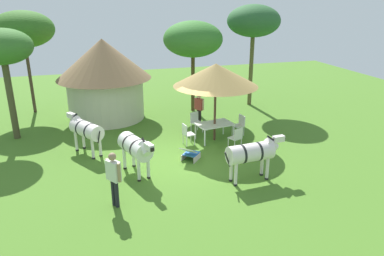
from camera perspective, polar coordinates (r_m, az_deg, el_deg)
The scene contains 18 objects.
ground_plane at distance 14.08m, azimuth -2.12°, elevation -4.78°, with size 36.00×36.00×0.00m, color #477524.
thatched_hut at distance 18.63m, azimuth -13.41°, elevation 7.93°, with size 4.56×4.56×3.95m.
shade_umbrella at distance 15.09m, azimuth 3.69°, elevation 8.20°, with size 3.48×3.48×3.29m.
patio_dining_table at distance 15.67m, azimuth 3.52°, elevation 0.44°, with size 1.66×1.22×0.74m.
patio_chair_near_hut at distance 15.19m, azimuth -0.79°, elevation -0.76°, with size 0.48×0.50×0.90m.
patio_chair_near_lawn at distance 14.87m, azimuth 6.91°, elevation -1.37°, with size 0.57×0.56×0.90m.
patio_chair_east_end at distance 16.39m, azimuth 7.40°, elevation 0.65°, with size 0.50×0.51×0.90m.
patio_chair_west_end at distance 16.66m, azimuth 0.58°, elevation 1.14°, with size 0.56×0.55×0.90m.
guest_beside_umbrella at distance 17.39m, azimuth 1.10°, elevation 3.35°, with size 0.40×0.47×1.54m.
standing_watcher at distance 10.88m, azimuth -12.03°, elevation -7.07°, with size 0.43×0.52×1.71m.
striped_lounge_chair at distance 13.88m, azimuth -0.28°, elevation -4.01°, with size 0.92×0.96×0.61m.
zebra_nearest_camera at distance 12.67m, azimuth -8.68°, elevation -2.98°, with size 1.08×2.07×1.54m.
zebra_by_umbrella at distance 12.29m, azimuth 9.23°, elevation -3.83°, with size 2.25×0.75×1.53m.
zebra_toward_hut at distance 14.80m, azimuth -16.13°, elevation -0.25°, with size 1.38×1.93×1.52m.
acacia_tree_right_background at distance 20.51m, azimuth 9.51°, elevation 15.95°, with size 2.82×2.82×5.44m.
acacia_tree_left_background at distance 19.15m, azimuth 0.15°, elevation 13.56°, with size 3.02×3.02×4.68m.
acacia_tree_behind_hut at distance 20.58m, azimuth -24.70°, elevation 13.68°, with size 3.03×3.03×5.19m.
acacia_tree_far_lawn at distance 16.92m, azimuth -27.33°, elevation 10.93°, with size 2.41×2.41×4.66m.
Camera 1 is at (-3.09, -12.42, 5.88)m, focal length 34.47 mm.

